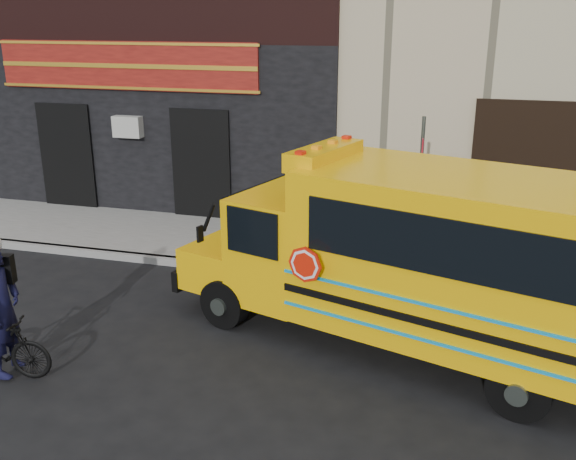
# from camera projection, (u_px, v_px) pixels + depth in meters

# --- Properties ---
(ground) EXTENTS (120.00, 120.00, 0.00)m
(ground) POSITION_uv_depth(u_px,v_px,m) (264.00, 343.00, 9.85)
(ground) COLOR black
(ground) RESTS_ON ground
(curb) EXTENTS (40.00, 0.20, 0.15)m
(curb) POSITION_uv_depth(u_px,v_px,m) (304.00, 275.00, 12.20)
(curb) COLOR gray
(curb) RESTS_ON ground
(sidewalk) EXTENTS (40.00, 3.00, 0.15)m
(sidewalk) POSITION_uv_depth(u_px,v_px,m) (321.00, 249.00, 13.57)
(sidewalk) COLOR slate
(sidewalk) RESTS_ON ground
(school_bus) EXTENTS (7.22, 4.07, 2.92)m
(school_bus) POSITION_uv_depth(u_px,v_px,m) (419.00, 255.00, 9.22)
(school_bus) COLOR black
(school_bus) RESTS_ON ground
(sign_pole) EXTENTS (0.07, 0.27, 3.07)m
(sign_pole) POSITION_uv_depth(u_px,v_px,m) (419.00, 192.00, 11.77)
(sign_pole) COLOR #454E48
(sign_pole) RESTS_ON ground
(cyclist) EXTENTS (0.59, 0.77, 1.91)m
(cyclist) POSITION_uv_depth(u_px,v_px,m) (2.00, 312.00, 8.69)
(cyclist) COLOR black
(cyclist) RESTS_ON ground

